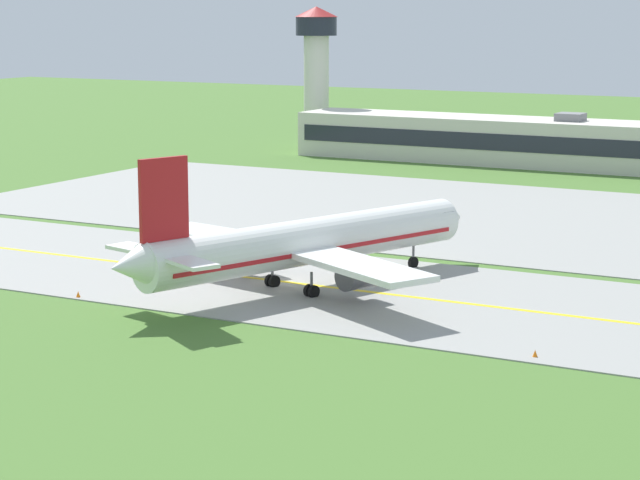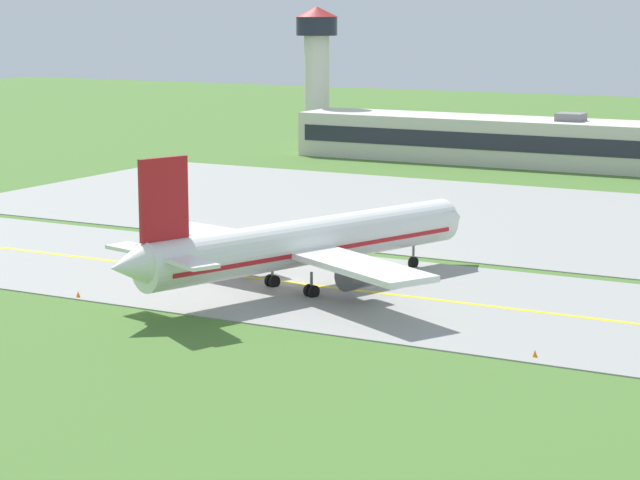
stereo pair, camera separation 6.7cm
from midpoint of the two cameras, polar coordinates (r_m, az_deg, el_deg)
name	(u,v)px [view 1 (the left image)]	position (r m, az deg, el deg)	size (l,w,h in m)	color
ground_plane	(285,283)	(109.66, -1.64, -2.00)	(500.00, 500.00, 0.00)	#47702D
taxiway_strip	(285,282)	(109.65, -1.64, -1.97)	(240.00, 28.00, 0.10)	gray
apron_pad	(543,221)	(143.53, 10.28, 0.87)	(140.00, 52.00, 0.10)	gray
taxiway_centreline	(285,282)	(109.64, -1.64, -1.94)	(220.00, 0.60, 0.01)	yellow
airplane_lead	(305,243)	(106.17, -0.73, -0.14)	(31.56, 38.35, 12.70)	white
terminal_building	(491,140)	(197.06, 7.93, 4.60)	(63.57, 11.79, 8.36)	beige
control_tower	(316,62)	(217.91, -0.18, 8.24)	(7.60, 7.60, 24.43)	silver
traffic_cone_near_edge	(78,295)	(105.81, -11.14, -2.50)	(0.44, 0.44, 0.60)	orange
traffic_cone_mid_edge	(535,354)	(87.57, 9.90, -5.22)	(0.44, 0.44, 0.60)	orange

